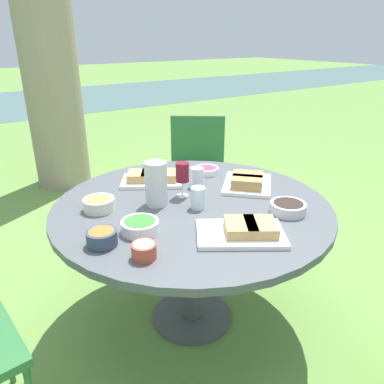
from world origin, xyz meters
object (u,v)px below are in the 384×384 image
at_px(dining_table, 192,218).
at_px(water_pitcher, 156,183).
at_px(wine_glass, 182,173).
at_px(chair_far_back, 197,163).

xyz_separation_m(dining_table, water_pitcher, (-0.15, 0.09, 0.19)).
height_order(dining_table, water_pitcher, water_pitcher).
height_order(water_pitcher, wine_glass, water_pitcher).
bearing_deg(chair_far_back, dining_table, -127.16).
height_order(chair_far_back, water_pitcher, water_pitcher).
distance_m(dining_table, water_pitcher, 0.26).
height_order(dining_table, wine_glass, wine_glass).
bearing_deg(water_pitcher, chair_far_back, 44.74).
relative_size(dining_table, wine_glass, 7.55).
bearing_deg(water_pitcher, dining_table, -30.97).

